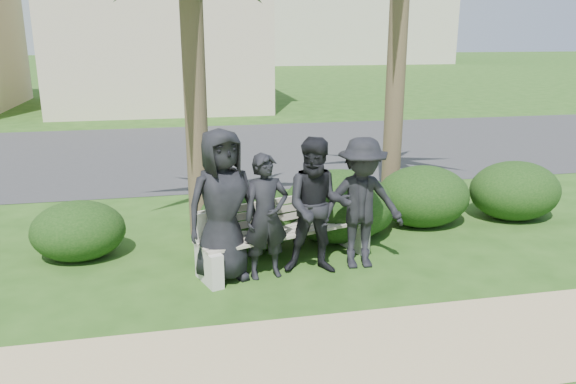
% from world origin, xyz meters
% --- Properties ---
extents(ground, '(160.00, 160.00, 0.00)m').
position_xyz_m(ground, '(0.00, 0.00, 0.00)').
color(ground, '#244A15').
rests_on(ground, ground).
extents(footpath, '(30.00, 1.60, 0.01)m').
position_xyz_m(footpath, '(0.00, -1.80, 0.00)').
color(footpath, tan).
rests_on(footpath, ground).
extents(asphalt_street, '(160.00, 8.00, 0.01)m').
position_xyz_m(asphalt_street, '(0.00, 8.00, 0.00)').
color(asphalt_street, '#2D2D30').
rests_on(asphalt_street, ground).
extents(stucco_bldg_right, '(8.40, 8.40, 7.30)m').
position_xyz_m(stucco_bldg_right, '(-1.00, 18.00, 3.66)').
color(stucco_bldg_right, beige).
rests_on(stucco_bldg_right, ground).
extents(park_bench, '(2.48, 1.26, 0.81)m').
position_xyz_m(park_bench, '(0.66, 0.46, 0.37)').
color(park_bench, '#9F9786').
rests_on(park_bench, ground).
extents(man_a, '(1.05, 0.86, 1.85)m').
position_xyz_m(man_a, '(-0.18, 0.16, 0.93)').
color(man_a, black).
rests_on(man_a, ground).
extents(man_b, '(0.61, 0.45, 1.54)m').
position_xyz_m(man_b, '(0.34, 0.11, 0.77)').
color(man_b, black).
rests_on(man_b, ground).
extents(man_c, '(0.95, 0.81, 1.71)m').
position_xyz_m(man_c, '(0.98, 0.12, 0.86)').
color(man_c, black).
rests_on(man_c, ground).
extents(man_d, '(1.12, 0.68, 1.68)m').
position_xyz_m(man_d, '(1.56, 0.19, 0.84)').
color(man_d, black).
rests_on(man_d, ground).
extents(hedge_b, '(1.23, 1.01, 0.80)m').
position_xyz_m(hedge_b, '(-2.01, 1.22, 0.40)').
color(hedge_b, black).
rests_on(hedge_b, ground).
extents(hedge_c, '(1.41, 1.16, 0.92)m').
position_xyz_m(hedge_c, '(0.27, 1.12, 0.46)').
color(hedge_c, black).
rests_on(hedge_c, ground).
extents(hedge_d, '(1.62, 1.34, 1.06)m').
position_xyz_m(hedge_d, '(1.57, 1.22, 0.53)').
color(hedge_d, black).
rests_on(hedge_d, ground).
extents(hedge_e, '(1.05, 0.87, 0.69)m').
position_xyz_m(hedge_e, '(1.94, 1.36, 0.34)').
color(hedge_e, black).
rests_on(hedge_e, ground).
extents(hedge_f, '(1.47, 1.21, 0.96)m').
position_xyz_m(hedge_f, '(3.06, 1.58, 0.48)').
color(hedge_f, black).
rests_on(hedge_f, ground).
extents(hedge_extra, '(1.47, 1.21, 0.96)m').
position_xyz_m(hedge_extra, '(4.65, 1.58, 0.48)').
color(hedge_extra, black).
rests_on(hedge_extra, ground).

